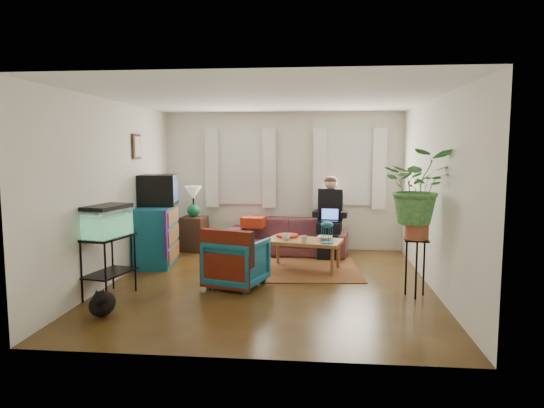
# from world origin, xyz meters

# --- Properties ---
(floor) EXTENTS (4.50, 5.00, 0.01)m
(floor) POSITION_xyz_m (0.00, 0.00, 0.00)
(floor) COLOR #4F2B14
(floor) RESTS_ON ground
(ceiling) EXTENTS (4.50, 5.00, 0.01)m
(ceiling) POSITION_xyz_m (0.00, 0.00, 2.60)
(ceiling) COLOR white
(ceiling) RESTS_ON wall_back
(wall_back) EXTENTS (4.50, 0.01, 2.60)m
(wall_back) POSITION_xyz_m (0.00, 2.50, 1.30)
(wall_back) COLOR silver
(wall_back) RESTS_ON floor
(wall_front) EXTENTS (4.50, 0.01, 2.60)m
(wall_front) POSITION_xyz_m (0.00, -2.50, 1.30)
(wall_front) COLOR silver
(wall_front) RESTS_ON floor
(wall_left) EXTENTS (0.01, 5.00, 2.60)m
(wall_left) POSITION_xyz_m (-2.25, 0.00, 1.30)
(wall_left) COLOR silver
(wall_left) RESTS_ON floor
(wall_right) EXTENTS (0.01, 5.00, 2.60)m
(wall_right) POSITION_xyz_m (2.25, 0.00, 1.30)
(wall_right) COLOR silver
(wall_right) RESTS_ON floor
(window_left) EXTENTS (1.08, 0.04, 1.38)m
(window_left) POSITION_xyz_m (-0.80, 2.48, 1.55)
(window_left) COLOR white
(window_left) RESTS_ON wall_back
(window_right) EXTENTS (1.08, 0.04, 1.38)m
(window_right) POSITION_xyz_m (1.25, 2.48, 1.55)
(window_right) COLOR white
(window_right) RESTS_ON wall_back
(curtains_left) EXTENTS (1.36, 0.06, 1.50)m
(curtains_left) POSITION_xyz_m (-0.80, 2.40, 1.55)
(curtains_left) COLOR white
(curtains_left) RESTS_ON wall_back
(curtains_right) EXTENTS (1.36, 0.06, 1.50)m
(curtains_right) POSITION_xyz_m (1.25, 2.40, 1.55)
(curtains_right) COLOR white
(curtains_right) RESTS_ON wall_back
(picture_frame) EXTENTS (0.04, 0.32, 0.40)m
(picture_frame) POSITION_xyz_m (-2.21, 0.85, 1.95)
(picture_frame) COLOR #3D2616
(picture_frame) RESTS_ON wall_left
(area_rug) EXTENTS (2.13, 1.77, 0.01)m
(area_rug) POSITION_xyz_m (0.33, 0.83, 0.01)
(area_rug) COLOR brown
(area_rug) RESTS_ON floor
(sofa) EXTENTS (2.25, 1.07, 0.85)m
(sofa) POSITION_xyz_m (0.11, 2.05, 0.43)
(sofa) COLOR brown
(sofa) RESTS_ON floor
(seated_person) EXTENTS (0.61, 0.72, 1.30)m
(seated_person) POSITION_xyz_m (0.90, 1.97, 0.65)
(seated_person) COLOR black
(seated_person) RESTS_ON sofa
(side_table) EXTENTS (0.49, 0.49, 0.64)m
(side_table) POSITION_xyz_m (-1.65, 2.12, 0.32)
(side_table) COLOR #3D2217
(side_table) RESTS_ON floor
(table_lamp) EXTENTS (0.37, 0.37, 0.59)m
(table_lamp) POSITION_xyz_m (-1.65, 2.12, 0.92)
(table_lamp) COLOR white
(table_lamp) RESTS_ON side_table
(dresser) EXTENTS (0.67, 1.14, 0.97)m
(dresser) POSITION_xyz_m (-1.99, 1.02, 0.49)
(dresser) COLOR navy
(dresser) RESTS_ON floor
(crt_tv) EXTENTS (0.66, 0.61, 0.52)m
(crt_tv) POSITION_xyz_m (-1.98, 1.13, 1.23)
(crt_tv) COLOR black
(crt_tv) RESTS_ON dresser
(aquarium_stand) EXTENTS (0.54, 0.78, 0.79)m
(aquarium_stand) POSITION_xyz_m (-2.00, -0.81, 0.40)
(aquarium_stand) COLOR black
(aquarium_stand) RESTS_ON floor
(aquarium) EXTENTS (0.48, 0.71, 0.42)m
(aquarium) POSITION_xyz_m (-2.00, -0.81, 1.00)
(aquarium) COLOR #7FD899
(aquarium) RESTS_ON aquarium_stand
(black_cat) EXTENTS (0.39, 0.48, 0.35)m
(black_cat) POSITION_xyz_m (-1.76, -1.54, 0.18)
(black_cat) COLOR black
(black_cat) RESTS_ON floor
(armchair) EXTENTS (0.90, 0.87, 0.75)m
(armchair) POSITION_xyz_m (-0.44, -0.17, 0.37)
(armchair) COLOR #116566
(armchair) RESTS_ON floor
(serape_throw) EXTENTS (0.77, 0.40, 0.62)m
(serape_throw) POSITION_xyz_m (-0.53, -0.44, 0.53)
(serape_throw) COLOR #9E0A0A
(serape_throw) RESTS_ON armchair
(coffee_table) EXTENTS (1.28, 0.88, 0.48)m
(coffee_table) POSITION_xyz_m (0.46, 0.86, 0.24)
(coffee_table) COLOR brown
(coffee_table) RESTS_ON floor
(cup_a) EXTENTS (0.16, 0.16, 0.10)m
(cup_a) POSITION_xyz_m (0.18, 0.82, 0.53)
(cup_a) COLOR white
(cup_a) RESTS_ON coffee_table
(cup_b) EXTENTS (0.13, 0.13, 0.10)m
(cup_b) POSITION_xyz_m (0.47, 0.66, 0.53)
(cup_b) COLOR beige
(cup_b) RESTS_ON coffee_table
(bowl) EXTENTS (0.27, 0.27, 0.06)m
(bowl) POSITION_xyz_m (0.80, 0.90, 0.51)
(bowl) COLOR white
(bowl) RESTS_ON coffee_table
(snack_tray) EXTENTS (0.43, 0.43, 0.04)m
(snack_tray) POSITION_xyz_m (0.19, 1.09, 0.50)
(snack_tray) COLOR #B21414
(snack_tray) RESTS_ON coffee_table
(birdcage) EXTENTS (0.23, 0.23, 0.34)m
(birdcage) POSITION_xyz_m (0.82, 0.62, 0.65)
(birdcage) COLOR #115B6B
(birdcage) RESTS_ON coffee_table
(plant_stand) EXTENTS (0.35, 0.35, 0.76)m
(plant_stand) POSITION_xyz_m (1.95, -0.42, 0.38)
(plant_stand) COLOR black
(plant_stand) RESTS_ON floor
(potted_plant) EXTENTS (0.94, 0.84, 0.97)m
(potted_plant) POSITION_xyz_m (1.95, -0.42, 1.29)
(potted_plant) COLOR #599947
(potted_plant) RESTS_ON plant_stand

